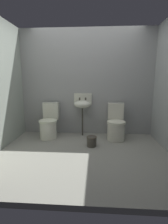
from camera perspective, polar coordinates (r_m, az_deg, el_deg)
The scene contains 6 objects.
ground_plane at distance 3.23m, azimuth -0.36°, elevation -14.01°, with size 3.52×2.68×0.08m, color gray.
wall_back at distance 4.11m, azimuth 0.88°, elevation 9.75°, with size 3.52×0.10×2.47m, color #999C9B.
toilet_left at distance 3.98m, azimuth -11.64°, elevation -3.80°, with size 0.40×0.59×0.78m.
toilet_right at distance 3.87m, azimuth 10.64°, elevation -4.21°, with size 0.42×0.61×0.78m.
sink at distance 3.95m, azimuth -0.50°, elevation 2.72°, with size 0.42×0.35×0.99m.
bucket at distance 3.44m, azimuth 2.59°, elevation -9.79°, with size 0.21×0.21×0.20m.
Camera 1 is at (0.22, -2.91, 1.33)m, focal length 27.22 mm.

